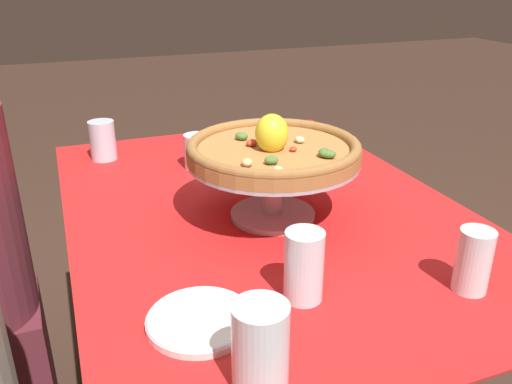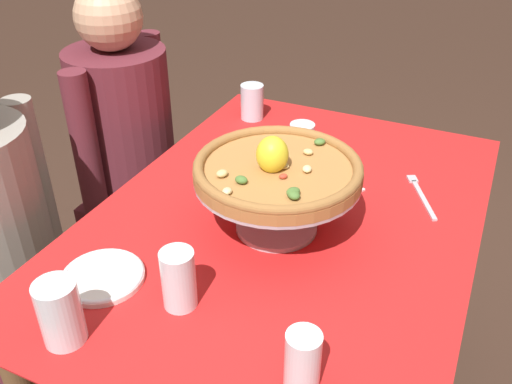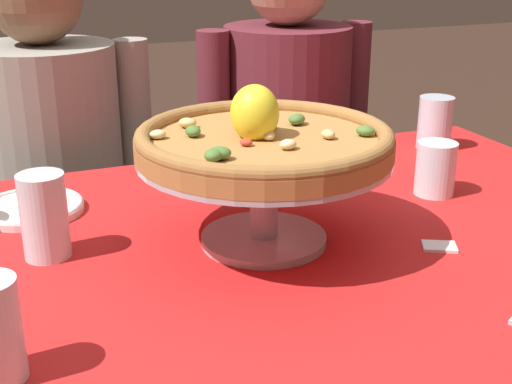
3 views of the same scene
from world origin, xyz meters
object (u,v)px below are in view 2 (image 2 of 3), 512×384
pizza_stand (277,194)px  water_glass_side_left (179,282)px  water_glass_side_right (302,142)px  water_glass_back_right (252,104)px  water_glass_front_left (302,363)px  dinner_fork (421,194)px  water_glass_back_left (61,316)px  sugar_packet (354,190)px  diner_right (130,168)px  side_plate (103,276)px  pizza (277,168)px

pizza_stand → water_glass_side_left: 0.32m
water_glass_side_right → water_glass_back_right: bearing=54.7°
water_glass_back_right → water_glass_front_left: water_glass_front_left is taller
pizza_stand → dinner_fork: pizza_stand is taller
water_glass_back_right → water_glass_back_left: (-1.01, -0.10, 0.01)m
water_glass_side_right → sugar_packet: (-0.13, -0.20, -0.04)m
water_glass_back_left → sugar_packet: bearing=-25.2°
diner_right → pizza_stand: bearing=-117.0°
water_glass_side_right → side_plate: water_glass_side_right is taller
water_glass_back_right → sugar_packet: 0.53m
side_plate → water_glass_side_right: bearing=-14.8°
water_glass_back_left → water_glass_side_right: bearing=-9.5°
pizza_stand → pizza: (-0.00, 0.00, 0.07)m
water_glass_front_left → diner_right: size_ratio=0.10×
water_glass_back_right → dinner_fork: (-0.24, -0.59, -0.05)m
pizza_stand → diner_right: diner_right is taller
water_glass_side_right → water_glass_side_left: water_glass_side_left is taller
pizza → water_glass_side_left: size_ratio=2.97×
water_glass_back_left → pizza: bearing=-24.3°
side_plate → dinner_fork: bearing=-41.6°
water_glass_side_left → diner_right: (0.67, 0.63, -0.25)m
water_glass_back_right → side_plate: water_glass_back_right is taller
pizza → diner_right: diner_right is taller
water_glass_back_right → side_plate: bearing=-176.3°
water_glass_back_left → dinner_fork: 0.92m
pizza → dinner_fork: (0.29, -0.28, -0.16)m
water_glass_front_left → water_glass_side_left: bearing=74.0°
water_glass_front_left → diner_right: 1.21m
water_glass_side_left → side_plate: bearing=92.3°
water_glass_back_left → diner_right: bearing=30.3°
water_glass_back_right → water_glass_side_left: water_glass_side_left is taller
water_glass_back_right → water_glass_front_left: bearing=-150.5°
water_glass_side_right → water_glass_side_left: size_ratio=0.76×
side_plate → sugar_packet: side_plate is taller
water_glass_back_right → water_glass_side_right: (-0.17, -0.24, -0.01)m
water_glass_back_right → diner_right: 0.49m
side_plate → dinner_fork: (0.61, -0.54, -0.01)m
dinner_fork → water_glass_side_left: bearing=149.4°
pizza → sugar_packet: bearing=-27.0°
pizza_stand → water_glass_back_left: (-0.48, 0.22, -0.04)m
pizza → side_plate: size_ratio=2.16×
water_glass_front_left → dinner_fork: water_glass_front_left is taller
diner_right → water_glass_back_right: bearing=-65.9°
water_glass_front_left → dinner_fork: bearing=-5.9°
pizza_stand → side_plate: bearing=141.1°
dinner_fork → pizza_stand: bearing=135.6°
water_glass_side_right → water_glass_front_left: water_glass_front_left is taller
water_glass_back_right → side_plate: 0.85m
side_plate → water_glass_back_left: bearing=-165.6°
pizza_stand → water_glass_side_left: pizza_stand is taller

